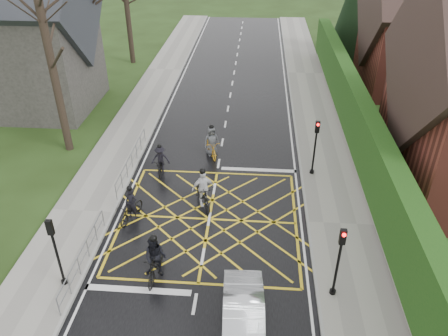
# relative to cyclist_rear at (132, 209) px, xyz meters

# --- Properties ---
(ground) EXTENTS (120.00, 120.00, 0.00)m
(ground) POSITION_rel_cyclist_rear_xyz_m (3.56, 0.22, -0.58)
(ground) COLOR black
(ground) RESTS_ON ground
(road) EXTENTS (9.00, 80.00, 0.01)m
(road) POSITION_rel_cyclist_rear_xyz_m (3.56, 0.22, -0.57)
(road) COLOR black
(road) RESTS_ON ground
(sidewalk_right) EXTENTS (3.00, 80.00, 0.15)m
(sidewalk_right) POSITION_rel_cyclist_rear_xyz_m (9.56, 0.22, -0.50)
(sidewalk_right) COLOR gray
(sidewalk_right) RESTS_ON ground
(sidewalk_left) EXTENTS (3.00, 80.00, 0.15)m
(sidewalk_left) POSITION_rel_cyclist_rear_xyz_m (-2.44, 0.22, -0.50)
(sidewalk_left) COLOR gray
(sidewalk_left) RESTS_ON ground
(stone_wall) EXTENTS (0.50, 38.00, 0.70)m
(stone_wall) POSITION_rel_cyclist_rear_xyz_m (11.31, 6.22, -0.23)
(stone_wall) COLOR slate
(stone_wall) RESTS_ON ground
(hedge) EXTENTS (0.90, 38.00, 2.80)m
(hedge) POSITION_rel_cyclist_rear_xyz_m (11.31, 6.22, 1.52)
(hedge) COLOR #153D10
(hedge) RESTS_ON stone_wall
(house_far) EXTENTS (9.80, 8.80, 10.30)m
(house_far) POSITION_rel_cyclist_rear_xyz_m (18.32, 18.22, 3.78)
(house_far) COLOR maroon
(house_far) RESTS_ON ground
(church) EXTENTS (8.80, 7.80, 11.00)m
(church) POSITION_rel_cyclist_rear_xyz_m (-9.97, 12.22, 4.35)
(church) COLOR #2D2B28
(church) RESTS_ON ground
(tree_near) EXTENTS (9.24, 9.24, 11.44)m
(tree_near) POSITION_rel_cyclist_rear_xyz_m (-5.44, 6.22, 7.33)
(tree_near) COLOR black
(tree_near) RESTS_ON ground
(railing_south) EXTENTS (0.05, 5.04, 1.03)m
(railing_south) POSITION_rel_cyclist_rear_xyz_m (-1.09, -3.28, 0.20)
(railing_south) COLOR slate
(railing_south) RESTS_ON ground
(railing_north) EXTENTS (0.05, 6.04, 1.03)m
(railing_north) POSITION_rel_cyclist_rear_xyz_m (-1.09, 4.22, 0.21)
(railing_north) COLOR slate
(railing_north) RESTS_ON ground
(traffic_light_ne) EXTENTS (0.24, 0.31, 3.21)m
(traffic_light_ne) POSITION_rel_cyclist_rear_xyz_m (8.66, 4.42, 1.08)
(traffic_light_ne) COLOR black
(traffic_light_ne) RESTS_ON ground
(traffic_light_se) EXTENTS (0.24, 0.31, 3.21)m
(traffic_light_se) POSITION_rel_cyclist_rear_xyz_m (8.66, -3.98, 1.08)
(traffic_light_se) COLOR black
(traffic_light_se) RESTS_ON ground
(traffic_light_sw) EXTENTS (0.24, 0.31, 3.21)m
(traffic_light_sw) POSITION_rel_cyclist_rear_xyz_m (-1.54, -4.27, 1.08)
(traffic_light_sw) COLOR black
(traffic_light_sw) RESTS_ON ground
(cyclist_rear) EXTENTS (1.15, 1.94, 1.78)m
(cyclist_rear) POSITION_rel_cyclist_rear_xyz_m (0.00, 0.00, 0.00)
(cyclist_rear) COLOR black
(cyclist_rear) RESTS_ON ground
(cyclist_back) EXTENTS (0.95, 2.05, 2.02)m
(cyclist_back) POSITION_rel_cyclist_rear_xyz_m (1.87, -3.47, 0.19)
(cyclist_back) COLOR black
(cyclist_back) RESTS_ON ground
(cyclist_mid) EXTENTS (1.05, 1.78, 1.67)m
(cyclist_mid) POSITION_rel_cyclist_rear_xyz_m (0.51, 4.14, 0.03)
(cyclist_mid) COLOR black
(cyclist_mid) RESTS_ON ground
(cyclist_front) EXTENTS (1.38, 2.11, 2.06)m
(cyclist_front) POSITION_rel_cyclist_rear_xyz_m (3.16, 1.30, 0.18)
(cyclist_front) COLOR black
(cyclist_front) RESTS_ON ground
(cyclist_lead) EXTENTS (1.31, 2.09, 1.92)m
(cyclist_lead) POSITION_rel_cyclist_rear_xyz_m (3.08, 6.16, 0.09)
(cyclist_lead) COLOR #BC8016
(cyclist_lead) RESTS_ON ground
(car) EXTENTS (1.62, 4.09, 1.32)m
(car) POSITION_rel_cyclist_rear_xyz_m (5.39, -5.81, 0.08)
(car) COLOR silver
(car) RESTS_ON ground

